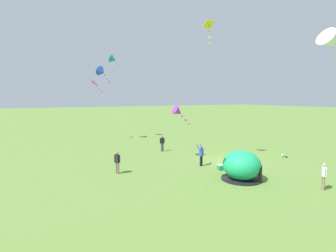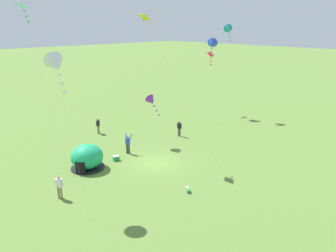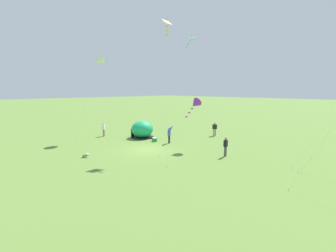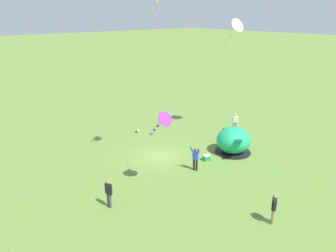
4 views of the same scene
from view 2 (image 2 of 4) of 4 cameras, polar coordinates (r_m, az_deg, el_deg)
ground_plane at (r=28.87m, az=-2.11°, el=-6.47°), size 300.00×300.00×0.00m
popup_tent at (r=28.32m, az=-13.92°, el=-5.30°), size 2.81×2.81×2.10m
cooler_box at (r=29.67m, az=-9.04°, el=-5.55°), size 0.61×0.49×0.44m
toddler_crawling at (r=24.20m, az=3.53°, el=-11.01°), size 0.41×0.54×0.32m
person_center_field at (r=36.96m, az=-12.08°, el=0.16°), size 0.52×0.40×1.72m
person_flying_kite at (r=30.80m, az=-7.00°, el=-3.02°), size 0.64×0.72×1.89m
person_strolling at (r=24.22m, az=-18.43°, el=-9.83°), size 0.43×0.48×1.72m
person_with_toddler at (r=35.26m, az=1.98°, el=-0.29°), size 0.27×0.59×1.72m
kite_white at (r=21.57m, az=-18.93°, el=10.05°), size 1.40×4.04×10.07m
kite_purple at (r=32.03m, az=-2.91°, el=4.38°), size 1.04×5.23×5.10m
kite_yellow at (r=28.43m, az=-3.48°, el=17.45°), size 4.74×4.70×12.51m
kite_teal at (r=43.01m, az=10.51°, el=16.19°), size 5.13×6.10×11.62m
kite_blue at (r=43.54m, az=7.71°, el=13.94°), size 5.57×3.83×9.93m
kite_green at (r=34.54m, az=-23.86°, el=17.95°), size 1.25×6.82×13.66m
kite_red at (r=44.61m, az=7.45°, el=11.86°), size 5.32×4.78×8.08m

